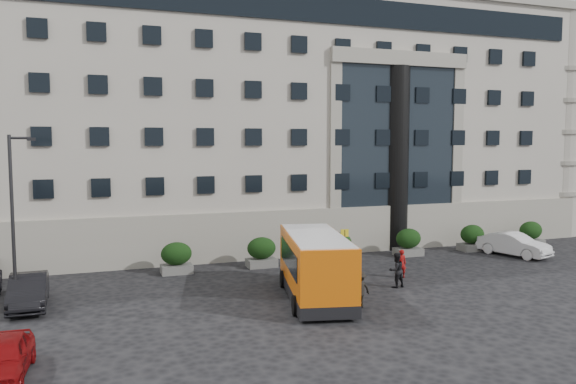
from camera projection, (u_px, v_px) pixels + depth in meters
name	position (u px, v px, depth m)	size (l,w,h in m)	color
ground	(285.00, 302.00, 26.89)	(120.00, 120.00, 0.00)	black
civic_building	(267.00, 127.00, 48.75)	(44.00, 24.00, 18.00)	#A49D91
entrance_column	(396.00, 159.00, 39.99)	(1.80, 1.80, 13.00)	black
hedge_a	(176.00, 258.00, 32.79)	(1.80, 1.26, 1.84)	#595956
hedge_b	(262.00, 252.00, 34.53)	(1.80, 1.26, 1.84)	#595956
hedge_c	(338.00, 247.00, 36.27)	(1.80, 1.26, 1.84)	#595956
hedge_d	(408.00, 242.00, 38.00)	(1.80, 1.26, 1.84)	#595956
hedge_e	(472.00, 238.00, 39.74)	(1.80, 1.26, 1.84)	#595956
hedge_f	(531.00, 234.00, 41.47)	(1.80, 1.26, 1.84)	#595956
street_lamp	(14.00, 215.00, 25.34)	(1.16, 0.18, 8.00)	#262628
bus_stop_sign	(345.00, 243.00, 33.27)	(0.50, 0.08, 2.52)	#262628
minibus	(315.00, 264.00, 27.28)	(4.25, 8.05, 3.20)	#D75C0A
red_truck	(39.00, 237.00, 36.71)	(3.31, 5.64, 2.85)	maroon
parked_car_a	(3.00, 358.00, 18.20)	(1.61, 4.01, 1.37)	maroon
parked_car_b	(28.00, 291.00, 26.05)	(1.61, 4.63, 1.53)	black
parked_car_d	(47.00, 245.00, 37.50)	(2.61, 5.66, 1.57)	black
white_taxi	(514.00, 244.00, 37.91)	(1.67, 4.78, 1.57)	silver
pedestrian_a	(401.00, 264.00, 31.78)	(0.59, 0.39, 1.62)	maroon
pedestrian_b	(396.00, 270.00, 29.64)	(0.90, 0.70, 1.84)	black
pedestrian_c	(360.00, 289.00, 25.99)	(1.11, 0.64, 1.72)	black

